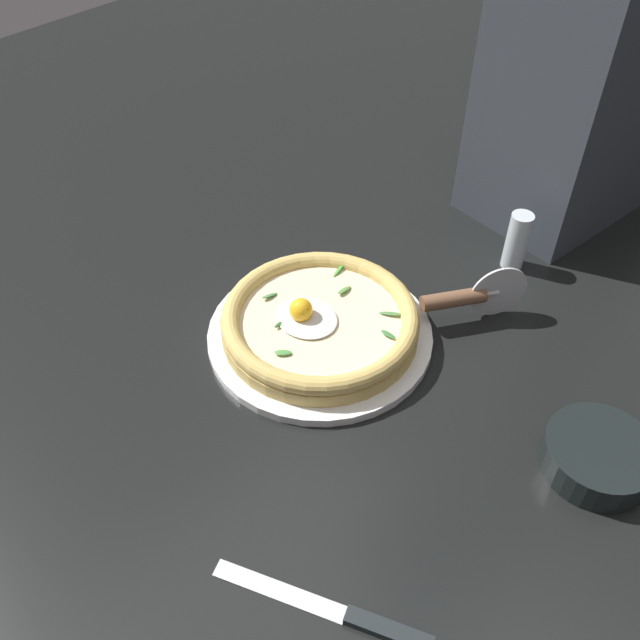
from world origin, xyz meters
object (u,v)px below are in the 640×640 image
table_knife (353,618)px  pepper_shaker (517,241)px  side_bowl (598,456)px  pizza_cutter (468,297)px  pizza (320,321)px

table_knife → pepper_shaker: (-0.15, 0.55, 0.04)m
table_knife → side_bowl: bearing=73.0°
pizza_cutter → pepper_shaker: size_ratio=1.43×
pizza → table_knife: size_ratio=1.22×
side_bowl → pizza_cutter: size_ratio=0.95×
table_knife → pizza: bearing=136.2°
pizza_cutter → pepper_shaker: pepper_shaker is taller
pizza → pepper_shaker: 0.32m
pizza → table_knife: (0.27, -0.25, -0.03)m
pizza_cutter → pepper_shaker: (-0.01, 0.14, 0.00)m
side_bowl → pepper_shaker: size_ratio=1.35×
side_bowl → pizza_cutter: pizza_cutter is taller
pizza → pizza_cutter: 0.20m
pepper_shaker → pizza: bearing=-110.7°
side_bowl → pepper_shaker: (-0.25, 0.25, 0.03)m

